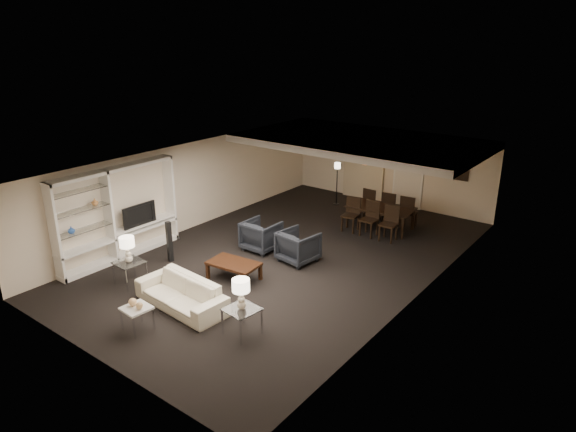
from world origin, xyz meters
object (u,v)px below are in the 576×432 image
(pendant_light, at_px, (369,159))
(chair_nr, at_px, (388,224))
(table_lamp_right, at_px, (241,294))
(chair_nm, at_px, (369,219))
(chair_nl, at_px, (350,215))
(marble_table, at_px, (138,319))
(coffee_table, at_px, (234,271))
(chair_fr, at_px, (409,211))
(table_lamp_left, at_px, (128,250))
(armchair_left, at_px, (261,235))
(side_table_right, at_px, (242,321))
(floor_speaker, at_px, (169,242))
(floor_lamp, at_px, (337,184))
(television, at_px, (137,214))
(dining_table, at_px, (380,218))
(side_table_left, at_px, (130,273))
(sofa, at_px, (181,293))
(chair_fm, at_px, (390,207))
(vase_amber, at_px, (95,202))
(chair_fl, at_px, (372,203))
(vase_blue, at_px, (71,230))
(armchair_right, at_px, (298,246))

(pendant_light, height_order, chair_nr, pendant_light)
(table_lamp_right, bearing_deg, chair_nm, 95.20)
(chair_nl, bearing_deg, marble_table, -101.77)
(coffee_table, bearing_deg, chair_fr, 72.42)
(coffee_table, relative_size, table_lamp_left, 1.94)
(armchair_left, xyz_separation_m, side_table_right, (2.30, -3.30, -0.12))
(floor_speaker, bearing_deg, floor_lamp, 96.15)
(television, bearing_deg, chair_nl, -38.36)
(side_table_right, distance_m, marble_table, 2.03)
(television, bearing_deg, dining_table, -38.93)
(armchair_left, height_order, dining_table, armchair_left)
(side_table_left, relative_size, side_table_right, 1.00)
(sofa, height_order, chair_fm, chair_fm)
(chair_nl, bearing_deg, table_lamp_right, -86.20)
(marble_table, xyz_separation_m, chair_nm, (1.17, 6.97, 0.24))
(dining_table, bearing_deg, chair_fm, 85.17)
(side_table_left, distance_m, table_lamp_right, 3.45)
(side_table_left, distance_m, chair_nr, 6.82)
(vase_amber, bearing_deg, armchair_left, 51.41)
(chair_nm, bearing_deg, chair_fl, 114.79)
(table_lamp_right, height_order, marble_table, table_lamp_right)
(table_lamp_left, xyz_separation_m, chair_nr, (3.47, 5.87, -0.36))
(floor_speaker, xyz_separation_m, chair_nm, (3.11, 4.50, -0.03))
(armchair_left, bearing_deg, chair_nl, -114.44)
(sofa, bearing_deg, dining_table, 84.07)
(vase_blue, bearing_deg, sofa, 8.97)
(armchair_right, distance_m, table_lamp_left, 4.05)
(sofa, relative_size, coffee_table, 1.82)
(armchair_right, height_order, table_lamp_right, table_lamp_right)
(television, distance_m, chair_fr, 7.61)
(side_table_left, relative_size, marble_table, 1.20)
(marble_table, bearing_deg, chair_nr, 75.79)
(chair_fm, relative_size, floor_lamp, 0.69)
(side_table_left, bearing_deg, side_table_right, 0.00)
(vase_blue, bearing_deg, chair_fl, 64.54)
(side_table_left, height_order, chair_fm, chair_fm)
(armchair_left, relative_size, chair_fl, 0.89)
(side_table_right, relative_size, chair_fm, 0.60)
(floor_lamp, bearing_deg, side_table_left, -95.00)
(pendant_light, relative_size, floor_lamp, 0.37)
(table_lamp_left, xyz_separation_m, floor_speaker, (-0.25, 1.38, -0.33))
(chair_nm, bearing_deg, chair_fr, 65.24)
(coffee_table, xyz_separation_m, floor_lamp, (-1.03, 6.07, 0.50))
(armchair_left, height_order, chair_nm, chair_nm)
(side_table_right, relative_size, table_lamp_right, 0.97)
(marble_table, relative_size, chair_nl, 0.50)
(side_table_right, bearing_deg, armchair_right, 108.43)
(coffee_table, bearing_deg, vase_amber, -155.44)
(pendant_light, bearing_deg, chair_fm, 25.63)
(side_table_left, height_order, vase_blue, vase_blue)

